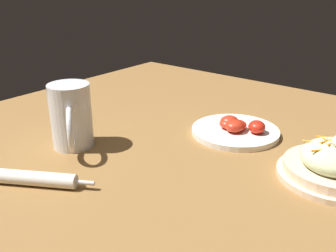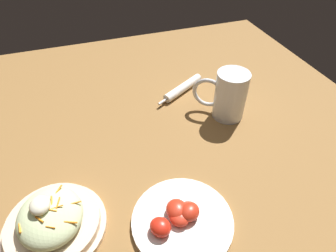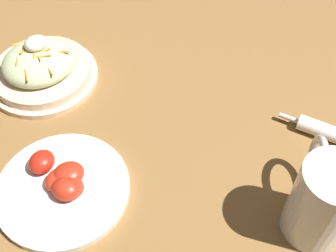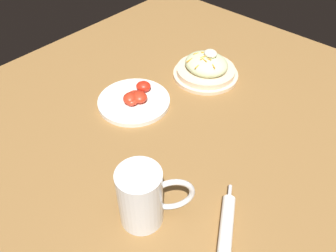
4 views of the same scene
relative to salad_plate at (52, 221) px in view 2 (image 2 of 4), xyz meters
name	(u,v)px [view 2 (image 2 of 4)]	position (x,y,z in m)	size (l,w,h in m)	color
ground_plane	(150,152)	(-0.15, 0.25, -0.03)	(1.43, 1.43, 0.00)	olive
salad_plate	(52,221)	(0.00, 0.00, 0.00)	(0.22, 0.22, 0.10)	beige
beer_mug	(229,97)	(-0.22, 0.52, 0.04)	(0.12, 0.14, 0.15)	white
napkin_roll	(183,88)	(-0.38, 0.44, -0.02)	(0.12, 0.19, 0.03)	white
tomato_plate	(181,219)	(0.07, 0.26, -0.02)	(0.22, 0.22, 0.05)	white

